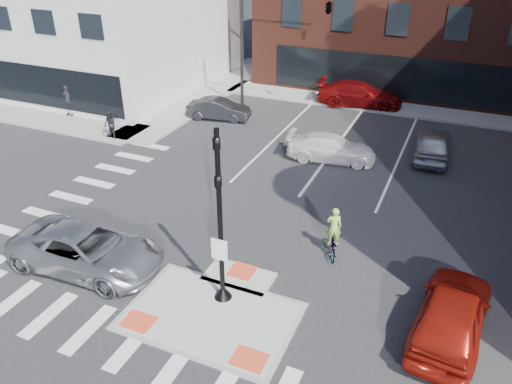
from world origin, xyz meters
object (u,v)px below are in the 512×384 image
at_px(white_pickup, 331,148).
at_px(pedestrian_a, 110,125).
at_px(bg_car_dark, 219,109).
at_px(bg_car_silver, 433,143).
at_px(cyclist, 333,239).
at_px(red_sedan, 452,314).
at_px(pedestrian_b, 68,100).
at_px(bg_car_red, 360,94).
at_px(silver_suv, 86,250).

xyz_separation_m(white_pickup, pedestrian_a, (-12.20, -2.46, 0.27)).
height_order(bg_car_dark, bg_car_silver, bg_car_silver).
bearing_deg(cyclist, bg_car_silver, -122.00).
height_order(red_sedan, pedestrian_b, pedestrian_b).
relative_size(bg_car_red, pedestrian_a, 3.52).
relative_size(white_pickup, bg_car_silver, 1.00).
height_order(bg_car_silver, bg_car_red, bg_car_red).
relative_size(bg_car_dark, pedestrian_b, 2.01).
xyz_separation_m(red_sedan, pedestrian_a, (-18.99, 8.28, 0.12)).
distance_m(silver_suv, bg_car_silver, 18.15).
height_order(bg_car_silver, pedestrian_a, pedestrian_a).
bearing_deg(bg_car_red, pedestrian_b, 114.31).
distance_m(silver_suv, cyclist, 8.97).
height_order(white_pickup, cyclist, cyclist).
xyz_separation_m(silver_suv, bg_car_red, (4.81, 21.48, 0.03)).
distance_m(bg_car_red, pedestrian_a, 16.31).
relative_size(silver_suv, bg_car_dark, 1.43).
bearing_deg(pedestrian_b, bg_car_red, 25.18).
bearing_deg(cyclist, bg_car_dark, -65.91).
bearing_deg(bg_car_dark, cyclist, -147.61).
distance_m(white_pickup, pedestrian_b, 16.97).
bearing_deg(bg_car_dark, silver_suv, 178.91).
distance_m(cyclist, pedestrian_b, 20.82).
xyz_separation_m(bg_car_red, cyclist, (3.04, -17.16, -0.13)).
distance_m(silver_suv, white_pickup, 13.58).
xyz_separation_m(bg_car_silver, pedestrian_a, (-17.00, -4.99, 0.16)).
distance_m(silver_suv, pedestrian_b, 16.61).
relative_size(bg_car_dark, cyclist, 1.95).
bearing_deg(bg_car_silver, bg_car_dark, -5.90).
bearing_deg(white_pickup, bg_car_silver, -71.24).
relative_size(white_pickup, cyclist, 2.28).
distance_m(bg_car_dark, pedestrian_b, 9.48).
height_order(pedestrian_a, pedestrian_b, pedestrian_b).
distance_m(white_pickup, bg_car_dark, 8.71).
height_order(silver_suv, bg_car_red, bg_car_red).
bearing_deg(red_sedan, silver_suv, 13.38).
height_order(bg_car_red, cyclist, cyclist).
bearing_deg(cyclist, pedestrian_a, -40.48).
xyz_separation_m(red_sedan, bg_car_dark, (-14.95, 13.79, -0.17)).
height_order(red_sedan, pedestrian_a, pedestrian_a).
distance_m(cyclist, pedestrian_a, 15.66).
distance_m(bg_car_red, pedestrian_b, 18.88).
distance_m(silver_suv, pedestrian_a, 12.05).
height_order(bg_car_red, pedestrian_a, pedestrian_a).
bearing_deg(bg_car_red, bg_car_silver, -145.99).
bearing_deg(bg_car_silver, silver_suv, 52.01).
height_order(silver_suv, pedestrian_b, pedestrian_b).
height_order(silver_suv, bg_car_silver, bg_car_silver).
height_order(white_pickup, bg_car_red, bg_car_red).
height_order(red_sedan, bg_car_red, red_sedan).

